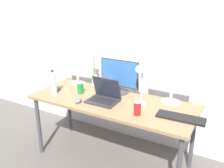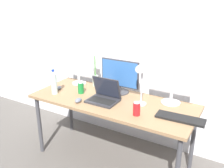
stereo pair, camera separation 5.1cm
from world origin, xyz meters
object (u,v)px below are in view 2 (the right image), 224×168
(monitor_left, at_px, (78,63))
(soda_can_near_keyboard, at_px, (81,88))
(water_bottle, at_px, (54,83))
(desk_lamp, at_px, (140,76))
(mouse_by_laptop, at_px, (58,88))
(monitor_center, at_px, (120,76))
(mouse_by_keyboard, at_px, (78,100))
(soda_can_by_laptop, at_px, (137,109))
(keyboard_main, at_px, (180,118))
(work_desk, at_px, (112,106))
(monitor_right, at_px, (173,79))
(bamboo_vase, at_px, (95,80))
(laptop_silver, at_px, (104,96))

(monitor_left, relative_size, soda_can_near_keyboard, 3.69)
(water_bottle, relative_size, desk_lamp, 0.60)
(mouse_by_laptop, xyz_separation_m, soda_can_near_keyboard, (0.29, 0.04, 0.04))
(monitor_left, height_order, mouse_by_laptop, monitor_left)
(monitor_center, bearing_deg, mouse_by_laptop, -157.22)
(mouse_by_laptop, bearing_deg, mouse_by_keyboard, -28.76)
(mouse_by_keyboard, relative_size, soda_can_by_laptop, 0.78)
(keyboard_main, relative_size, soda_can_near_keyboard, 3.41)
(monitor_left, xyz_separation_m, soda_can_by_laptop, (0.96, -0.40, -0.19))
(work_desk, relative_size, monitor_right, 3.63)
(mouse_by_laptop, height_order, bamboo_vase, bamboo_vase)
(work_desk, height_order, monitor_center, monitor_center)
(keyboard_main, relative_size, mouse_by_laptop, 4.48)
(water_bottle, xyz_separation_m, bamboo_vase, (0.25, 0.43, -0.05))
(monitor_right, relative_size, bamboo_vase, 1.30)
(work_desk, relative_size, monitor_center, 3.85)
(keyboard_main, distance_m, water_bottle, 1.38)
(laptop_silver, distance_m, water_bottle, 0.59)
(laptop_silver, xyz_separation_m, desk_lamp, (0.37, 0.07, 0.26))
(keyboard_main, bearing_deg, monitor_left, 164.93)
(soda_can_near_keyboard, bearing_deg, bamboo_vase, 87.39)
(work_desk, xyz_separation_m, bamboo_vase, (-0.38, 0.27, 0.14))
(keyboard_main, bearing_deg, mouse_by_keyboard, -174.10)
(laptop_silver, height_order, water_bottle, water_bottle)
(bamboo_vase, bearing_deg, soda_can_by_laptop, -30.64)
(water_bottle, xyz_separation_m, soda_can_near_keyboard, (0.24, 0.16, -0.07))
(work_desk, bearing_deg, desk_lamp, 2.47)
(monitor_left, relative_size, desk_lamp, 1.00)
(work_desk, relative_size, monitor_left, 3.72)
(laptop_silver, distance_m, soda_can_by_laptop, 0.44)
(monitor_left, height_order, monitor_center, monitor_left)
(keyboard_main, distance_m, mouse_by_keyboard, 1.02)
(mouse_by_keyboard, bearing_deg, soda_can_near_keyboard, 109.16)
(desk_lamp, bearing_deg, monitor_left, 166.55)
(monitor_right, height_order, soda_can_by_laptop, monitor_right)
(bamboo_vase, height_order, desk_lamp, desk_lamp)
(work_desk, relative_size, keyboard_main, 4.03)
(mouse_by_laptop, bearing_deg, soda_can_near_keyboard, 1.15)
(monitor_center, relative_size, laptop_silver, 1.46)
(keyboard_main, height_order, soda_can_by_laptop, soda_can_by_laptop)
(mouse_by_keyboard, relative_size, water_bottle, 0.35)
(monitor_right, bearing_deg, soda_can_near_keyboard, -165.45)
(monitor_right, distance_m, mouse_by_laptop, 1.29)
(monitor_left, distance_m, bamboo_vase, 0.29)
(monitor_left, bearing_deg, soda_can_by_laptop, -22.75)
(laptop_silver, bearing_deg, mouse_by_laptop, 179.61)
(monitor_left, xyz_separation_m, water_bottle, (-0.03, -0.40, -0.13))
(soda_can_near_keyboard, relative_size, soda_can_by_laptop, 1.00)
(monitor_center, bearing_deg, work_desk, -81.78)
(monitor_left, distance_m, keyboard_main, 1.39)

